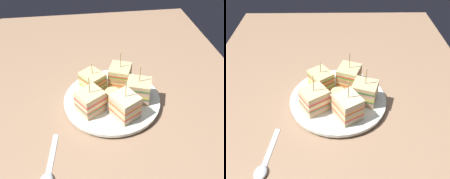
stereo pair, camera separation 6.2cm
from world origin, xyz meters
The scene contains 9 objects.
ground_plane centered at (0.00, 0.00, -0.90)cm, with size 118.24×80.85×1.80cm, color #987659.
plate centered at (0.00, 0.00, 0.98)cm, with size 25.52×25.52×1.61cm.
sandwich_wedge_0 centered at (-6.14, 3.11, 4.37)cm, with size 7.69×7.41×10.21cm.
sandwich_wedge_1 centered at (-5.10, -4.62, 4.03)cm, with size 7.86×7.64×8.01cm.
sandwich_wedge_2 centered at (3.64, -5.84, 4.51)cm, with size 7.82×8.02×10.35cm.
sandwich_wedge_3 centered at (6.51, 2.25, 4.65)cm, with size 7.98×7.74×10.75cm.
sandwich_wedge_4 centered at (0.84, 6.84, 4.41)cm, with size 6.96×7.47×10.20cm.
chip_pile centered at (1.00, 1.06, 3.09)cm, with size 6.34×6.45×2.81cm.
spoon centered at (19.62, -15.91, 0.41)cm, with size 14.09×3.60×1.00cm.
Camera 2 is at (49.97, -0.68, 46.64)cm, focal length 40.51 mm.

